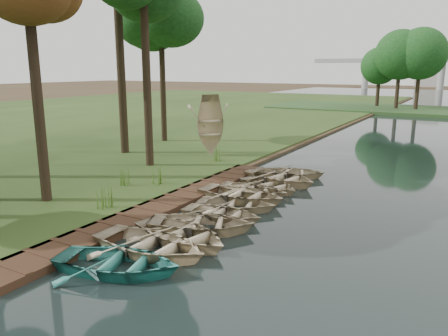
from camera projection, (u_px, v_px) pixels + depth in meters
The scene contains 21 objects.
ground at pixel (197, 216), 17.40m from camera, with size 300.00×300.00×0.00m, color #3D2F1D.
boardwalk at pixel (165, 206), 18.14m from camera, with size 1.60×16.00×0.30m, color #372215.
far_trees at pixel (441, 63), 55.94m from camera, with size 45.60×5.60×8.80m.
building_b at pixel (431, 68), 140.99m from camera, with size 8.00×8.00×12.00m, color #A5A5A0.
rowboat_0 at pixel (118, 260), 12.38m from camera, with size 2.65×3.71×0.77m, color #2D7E73.
rowboat_1 at pixel (150, 242), 13.59m from camera, with size 2.84×3.98×0.82m, color #C9B692.
rowboat_2 at pixel (181, 232), 14.48m from camera, with size 2.69×3.77×0.78m, color #C9B692.
rowboat_3 at pixel (202, 221), 15.47m from camera, with size 2.69×3.77×0.78m, color #C9B692.
rowboat_4 at pixel (222, 212), 16.69m from camera, with size 2.28×3.20×0.66m, color #C9B692.
rowboat_5 at pixel (236, 202), 17.86m from camera, with size 2.32×3.24×0.67m, color #C9B692.
rowboat_6 at pixel (241, 192), 19.02m from camera, with size 2.80×3.93×0.81m, color #C9B692.
rowboat_7 at pixel (253, 188), 19.94m from camera, with size 2.37×3.32×0.69m, color #C9B692.
rowboat_8 at pixel (269, 183), 20.79m from camera, with size 2.37×3.32×0.69m, color #C9B692.
rowboat_9 at pixel (280, 176), 21.97m from camera, with size 2.84×3.98×0.82m, color #C9B692.
rowboat_10 at pixel (291, 171), 23.16m from camera, with size 2.49×3.48×0.72m, color #C9B692.
stored_rowboat at pixel (210, 149), 27.88m from camera, with size 2.76×3.86×0.80m, color #C9B692.
tree_6 at pixel (161, 19), 31.70m from camera, with size 4.56×4.56×11.00m.
reeds_0 at pixel (103, 196), 17.36m from camera, with size 0.60×0.60×0.97m, color #3F661E.
reeds_1 at pixel (123, 176), 20.64m from camera, with size 0.60×0.60×0.88m, color #3F661E.
reeds_2 at pixel (158, 175), 20.96m from camera, with size 0.60×0.60×0.91m, color #3F661E.
reeds_3 at pixel (218, 153), 26.19m from camera, with size 0.60×0.60×0.93m, color #3F661E.
Camera 1 is at (9.19, -13.79, 5.73)m, focal length 35.00 mm.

